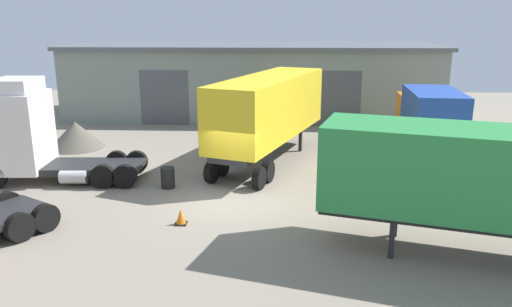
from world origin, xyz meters
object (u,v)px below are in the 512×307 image
Objects in this scene: container_trailer_grey at (269,109)px; box_truck_orange at (429,117)px; gravel_pile at (76,135)px; traffic_cone at (181,217)px; oil_drum at (168,178)px; tractor_unit_white at (27,134)px.

container_trailer_grey reaches higher than box_truck_orange.
gravel_pile is 5.41× the size of traffic_cone.
gravel_pile is (-18.74, 0.10, -1.16)m from box_truck_orange.
box_truck_orange reaches higher than oil_drum.
box_truck_orange reaches higher than gravel_pile.
container_trailer_grey is 10.91m from gravel_pile.
gravel_pile is at bearing 97.82° from container_trailer_grey.
gravel_pile is 12.67m from traffic_cone.
gravel_pile is (-10.50, 2.27, -1.91)m from container_trailer_grey.
tractor_unit_white is 0.67× the size of container_trailer_grey.
tractor_unit_white is at bearing 127.92° from container_trailer_grey.
container_trailer_grey is 3.29× the size of gravel_pile.
traffic_cone is (-11.08, -9.97, -1.64)m from box_truck_orange.
gravel_pile is (-0.26, 5.58, -1.35)m from tractor_unit_white.
box_truck_orange is (8.24, 2.17, -0.75)m from container_trailer_grey.
oil_drum is (-12.34, -6.22, -1.45)m from box_truck_orange.
box_truck_orange is 2.34× the size of gravel_pile.
traffic_cone is (1.26, -3.75, -0.19)m from oil_drum.
tractor_unit_white is at bearing -87.37° from gravel_pile.
tractor_unit_white is 8.85m from traffic_cone.
oil_drum is at bearing 170.16° from tractor_unit_white.
tractor_unit_white is 5.75m from gravel_pile.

